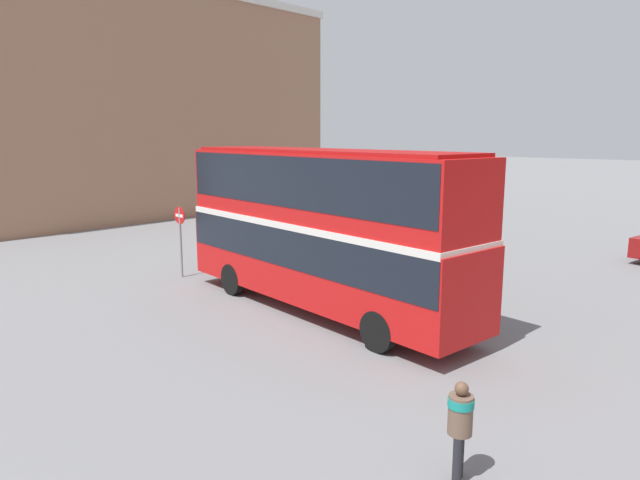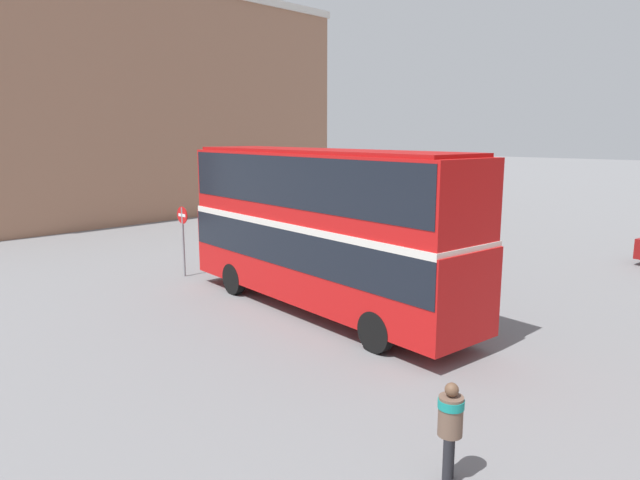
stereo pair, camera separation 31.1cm
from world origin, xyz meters
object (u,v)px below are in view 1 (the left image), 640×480
Objects in this scene: double_decker_bus at (320,220)px; no_entry_sign at (180,230)px; parked_car_kerb_near at (379,228)px; pedestrian_foreground at (460,421)px.

double_decker_bus reaches higher than no_entry_sign.
parked_car_kerb_near is (-5.43, 10.32, -2.09)m from double_decker_bus.
no_entry_sign is (-14.43, 4.58, 0.81)m from pedestrian_foreground.
no_entry_sign reaches higher than pedestrian_foreground.
parked_car_kerb_near is (-13.07, 15.38, -0.26)m from pedestrian_foreground.
no_entry_sign is at bearing -40.61° from pedestrian_foreground.
parked_car_kerb_near is at bearing 82.79° from no_entry_sign.
no_entry_sign is (-1.37, -10.80, 1.07)m from parked_car_kerb_near.
pedestrian_foreground is 0.61× the size of no_entry_sign.
double_decker_bus reaches higher than pedestrian_foreground.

